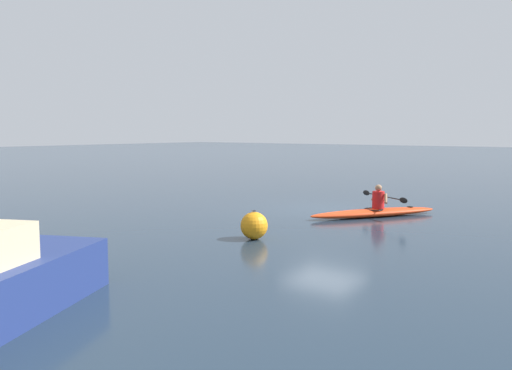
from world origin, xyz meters
name	(u,v)px	position (x,y,z in m)	size (l,w,h in m)	color
ground_plane	(325,210)	(0.00, 0.00, 0.00)	(160.00, 160.00, 0.00)	#1E2D3D
kayak	(374,213)	(-1.95, 0.37, 0.13)	(3.00, 4.10, 0.26)	red
kayaker	(379,198)	(-2.03, 0.24, 0.58)	(2.06, 1.36, 0.76)	red
mooring_buoy_white_far	(254,226)	(-0.97, 5.37, 0.34)	(0.69, 0.69, 0.73)	orange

